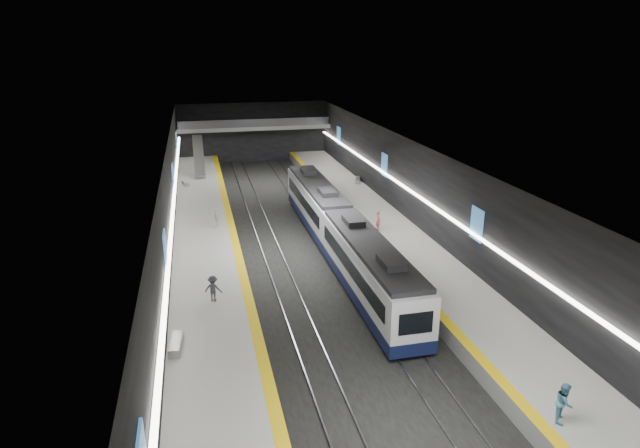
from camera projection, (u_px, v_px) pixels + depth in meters
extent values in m
plane|color=black|center=(305.00, 255.00, 41.90)|extent=(70.00, 70.00, 0.00)
cube|color=beige|center=(305.00, 155.00, 39.27)|extent=(20.00, 70.00, 0.04)
cube|color=black|center=(169.00, 216.00, 38.43)|extent=(0.04, 70.00, 8.00)
cube|color=black|center=(427.00, 198.00, 42.75)|extent=(0.04, 70.00, 8.00)
cube|color=black|center=(253.00, 132.00, 72.77)|extent=(20.00, 0.04, 8.00)
cube|color=slate|center=(208.00, 258.00, 40.12)|extent=(5.00, 70.00, 1.00)
cube|color=#B1B1AB|center=(207.00, 252.00, 39.95)|extent=(5.00, 70.00, 0.02)
cube|color=yellow|center=(237.00, 249.00, 40.42)|extent=(0.60, 70.00, 0.02)
cube|color=slate|center=(396.00, 241.00, 43.36)|extent=(5.00, 70.00, 1.00)
cube|color=#B1B1AB|center=(396.00, 236.00, 43.19)|extent=(5.00, 70.00, 0.02)
cube|color=yellow|center=(370.00, 238.00, 42.71)|extent=(0.60, 70.00, 0.02)
cube|color=gray|center=(265.00, 258.00, 41.18)|extent=(0.08, 70.00, 0.12)
cube|color=gray|center=(283.00, 257.00, 41.50)|extent=(0.08, 70.00, 0.12)
cube|color=gray|center=(327.00, 253.00, 42.26)|extent=(0.08, 70.00, 0.12)
cube|color=gray|center=(345.00, 251.00, 42.58)|extent=(0.08, 70.00, 0.12)
cube|color=#10173D|center=(369.00, 288.00, 34.65)|extent=(2.65, 15.00, 0.80)
cube|color=silver|center=(370.00, 265.00, 34.11)|extent=(2.65, 15.00, 2.50)
cube|color=black|center=(370.00, 245.00, 33.65)|extent=(2.44, 14.25, 0.30)
cube|color=black|center=(370.00, 264.00, 34.09)|extent=(2.69, 13.20, 1.00)
cube|color=black|center=(416.00, 323.00, 27.21)|extent=(1.85, 0.05, 1.20)
cube|color=#10173D|center=(317.00, 217.00, 48.45)|extent=(2.65, 15.00, 0.80)
cube|color=silver|center=(317.00, 200.00, 47.90)|extent=(2.65, 15.00, 2.50)
cube|color=black|center=(317.00, 185.00, 47.45)|extent=(2.44, 14.25, 0.30)
cube|color=black|center=(317.00, 199.00, 47.89)|extent=(2.69, 13.20, 1.00)
cube|color=black|center=(339.00, 228.00, 41.01)|extent=(1.85, 0.05, 1.20)
cube|color=#3F7CBD|center=(165.00, 250.00, 30.92)|extent=(0.10, 1.50, 2.20)
cube|color=#3F7CBD|center=(173.00, 176.00, 47.48)|extent=(0.10, 1.50, 2.20)
cube|color=#3F7CBD|center=(177.00, 142.00, 63.11)|extent=(0.10, 1.50, 2.20)
cube|color=#3F7CBD|center=(477.00, 224.00, 35.21)|extent=(0.10, 1.50, 2.20)
cube|color=#3F7CBD|center=(384.00, 165.00, 51.76)|extent=(0.10, 1.50, 2.20)
cube|color=#3F7CBD|center=(339.00, 136.00, 67.39)|extent=(0.10, 1.50, 2.20)
cube|color=white|center=(172.00, 218.00, 38.54)|extent=(0.25, 68.60, 0.12)
cube|color=white|center=(425.00, 201.00, 42.77)|extent=(0.25, 68.60, 0.12)
cube|color=gray|center=(254.00, 127.00, 70.60)|extent=(20.00, 3.00, 0.50)
cube|color=#47474C|center=(255.00, 123.00, 69.02)|extent=(19.60, 0.08, 1.00)
cube|color=#99999E|center=(199.00, 156.00, 63.24)|extent=(1.20, 7.50, 3.92)
cube|color=#99999E|center=(176.00, 344.00, 27.38)|extent=(0.74, 2.03, 0.49)
cube|color=#99999E|center=(186.00, 183.00, 58.01)|extent=(0.84, 1.77, 0.42)
cube|color=#99999E|center=(358.00, 180.00, 59.27)|extent=(1.04, 1.94, 0.46)
imported|color=#C84B5A|center=(378.00, 221.00, 44.26)|extent=(0.41, 0.60, 1.62)
imported|color=#5293B2|center=(564.00, 403.00, 22.00)|extent=(1.06, 1.10, 1.79)
imported|color=silver|center=(216.00, 218.00, 44.94)|extent=(0.45, 0.98, 1.64)
imported|color=#3A3B41|center=(213.00, 289.00, 32.17)|extent=(1.19, 0.91, 1.63)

